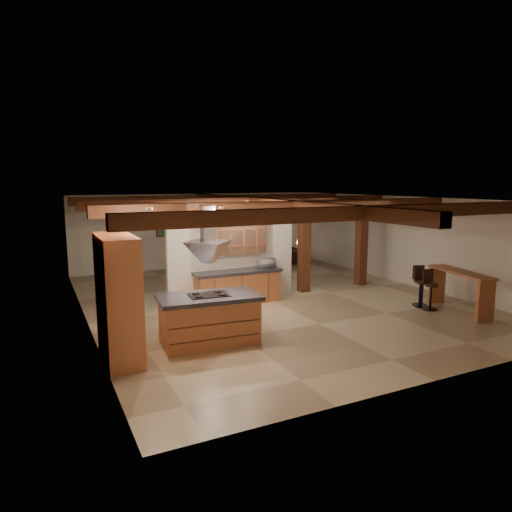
{
  "coord_description": "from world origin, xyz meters",
  "views": [
    {
      "loc": [
        -6.01,
        -11.26,
        3.39
      ],
      "look_at": [
        -0.25,
        0.5,
        1.23
      ],
      "focal_mm": 32.0,
      "sensor_mm": 36.0,
      "label": 1
    }
  ],
  "objects_px": {
    "dining_table": "(221,271)",
    "bar_counter": "(460,284)",
    "kitchen_island": "(209,319)",
    "sofa": "(282,257)"
  },
  "relations": [
    {
      "from": "dining_table",
      "to": "sofa",
      "type": "xyz_separation_m",
      "value": [
        3.45,
        1.8,
        -0.01
      ]
    },
    {
      "from": "dining_table",
      "to": "sofa",
      "type": "bearing_deg",
      "value": 13.84
    },
    {
      "from": "kitchen_island",
      "to": "sofa",
      "type": "relative_size",
      "value": 1.13
    },
    {
      "from": "dining_table",
      "to": "bar_counter",
      "type": "bearing_deg",
      "value": -70.89
    },
    {
      "from": "kitchen_island",
      "to": "dining_table",
      "type": "relative_size",
      "value": 1.3
    },
    {
      "from": "bar_counter",
      "to": "sofa",
      "type": "bearing_deg",
      "value": 94.77
    },
    {
      "from": "kitchen_island",
      "to": "sofa",
      "type": "distance_m",
      "value": 9.64
    },
    {
      "from": "dining_table",
      "to": "sofa",
      "type": "relative_size",
      "value": 0.87
    },
    {
      "from": "dining_table",
      "to": "bar_counter",
      "type": "relative_size",
      "value": 0.8
    },
    {
      "from": "dining_table",
      "to": "bar_counter",
      "type": "xyz_separation_m",
      "value": [
        4.14,
        -6.42,
        0.43
      ]
    }
  ]
}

